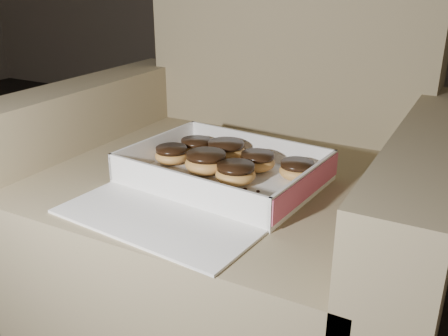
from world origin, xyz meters
TOP-DOWN VIEW (x-y plane):
  - armchair at (0.91, 0.51)m, footprint 0.90×0.76m
  - bakery_box at (0.94, 0.36)m, footprint 0.39×0.45m
  - donut_a at (0.90, 0.48)m, footprint 0.08×0.08m
  - donut_b at (0.83, 0.48)m, footprint 0.07×0.07m
  - donut_c at (0.81, 0.41)m, footprint 0.07×0.07m
  - donut_d at (1.07, 0.46)m, footprint 0.07×0.07m
  - donut_e at (0.98, 0.46)m, footprint 0.07×0.07m
  - donut_f at (0.90, 0.40)m, footprint 0.08×0.08m
  - donut_g at (0.97, 0.38)m, footprint 0.08×0.08m
  - crumb_a at (1.09, 0.28)m, footprint 0.01×0.01m
  - crumb_b at (1.02, 0.28)m, footprint 0.01×0.01m
  - crumb_c at (1.00, 0.36)m, footprint 0.01×0.01m
  - crumb_d at (1.03, 0.36)m, footprint 0.01×0.01m

SIDE VIEW (x-z plane):
  - armchair at x=0.91m, z-range -0.17..0.76m
  - crumb_a at x=1.09m, z-range 0.43..0.43m
  - crumb_b at x=1.02m, z-range 0.43..0.43m
  - crumb_c at x=1.00m, z-range 0.43..0.43m
  - crumb_d at x=1.03m, z-range 0.43..0.43m
  - bakery_box at x=0.94m, z-range 0.40..0.46m
  - donut_d at x=1.07m, z-range 0.43..0.46m
  - donut_c at x=0.81m, z-range 0.43..0.46m
  - donut_b at x=0.83m, z-range 0.43..0.46m
  - donut_e at x=0.98m, z-range 0.43..0.46m
  - donut_g at x=0.97m, z-range 0.43..0.47m
  - donut_a at x=0.90m, z-range 0.43..0.47m
  - donut_f at x=0.90m, z-range 0.43..0.47m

